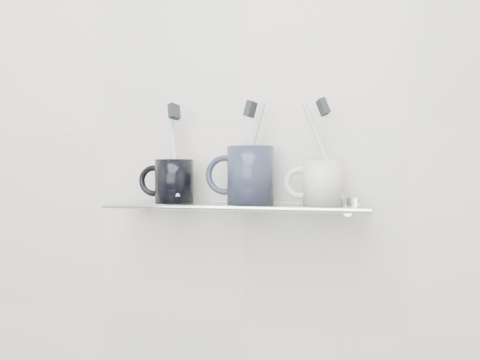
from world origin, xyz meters
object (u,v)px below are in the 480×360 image
(mug_left, at_px, (174,181))
(shelf_glass, at_px, (235,206))
(mug_right, at_px, (323,183))
(mug_center, at_px, (250,175))

(mug_left, bearing_deg, shelf_glass, 8.72)
(mug_left, bearing_deg, mug_right, 10.97)
(mug_left, xyz_separation_m, mug_right, (0.29, 0.00, -0.00))
(mug_right, bearing_deg, mug_center, -166.15)
(mug_center, bearing_deg, mug_left, -164.93)
(mug_center, distance_m, mug_right, 0.14)
(shelf_glass, bearing_deg, mug_center, 10.11)
(mug_center, height_order, mug_right, mug_center)
(mug_left, height_order, mug_center, mug_center)
(shelf_glass, distance_m, mug_center, 0.07)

